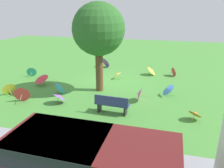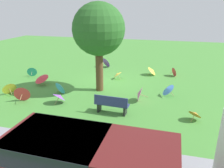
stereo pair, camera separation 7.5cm
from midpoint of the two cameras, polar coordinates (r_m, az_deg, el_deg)
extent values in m
plane|color=#478C38|center=(14.44, -0.84, 0.14)|extent=(40.00, 40.00, 0.00)
cube|color=#591919|center=(6.33, -5.43, -19.07)|extent=(4.64, 1.99, 1.35)
cube|color=black|center=(6.43, -13.48, -14.47)|extent=(2.61, 1.97, 0.55)
cylinder|color=black|center=(7.89, -14.10, -15.15)|extent=(0.76, 0.24, 0.76)
cylinder|color=black|center=(7.08, 10.72, -19.44)|extent=(0.76, 0.24, 0.76)
cube|color=navy|center=(10.39, 0.20, -5.16)|extent=(1.63, 0.55, 0.05)
cube|color=navy|center=(10.13, -0.15, -4.46)|extent=(1.60, 0.21, 0.45)
cube|color=black|center=(10.69, -3.08, -5.80)|extent=(0.11, 0.41, 0.45)
cube|color=black|center=(10.33, 3.60, -6.75)|extent=(0.11, 0.41, 0.45)
cylinder|color=brown|center=(12.92, -3.08, 4.02)|extent=(0.43, 0.43, 2.69)
sphere|color=#286023|center=(12.51, -3.27, 13.87)|extent=(2.92, 2.92, 2.92)
cylinder|color=tan|center=(18.10, -2.03, 5.00)|extent=(0.32, 0.42, 0.27)
cone|color=purple|center=(18.24, -1.24, 5.65)|extent=(1.00, 0.94, 0.83)
sphere|color=tan|center=(18.27, -1.06, 5.79)|extent=(0.06, 0.06, 0.05)
cylinder|color=tan|center=(12.34, -22.14, -3.14)|extent=(0.19, 0.45, 0.15)
cone|color=#D8383F|center=(12.60, -21.82, -2.20)|extent=(0.93, 0.67, 0.86)
sphere|color=tan|center=(12.67, -21.73, -1.95)|extent=(0.05, 0.05, 0.04)
cylinder|color=tan|center=(15.25, 2.01, 1.81)|extent=(0.24, 0.04, 0.31)
cone|color=yellow|center=(15.23, 1.50, 2.56)|extent=(0.63, 0.68, 0.48)
sphere|color=tan|center=(15.22, 1.37, 2.75)|extent=(0.05, 0.04, 0.05)
cylinder|color=tan|center=(16.60, -19.77, 2.56)|extent=(0.19, 0.36, 0.13)
cone|color=teal|center=(16.82, -19.68, 3.04)|extent=(0.74, 0.56, 0.69)
sphere|color=tan|center=(16.87, -19.66, 3.15)|extent=(0.05, 0.06, 0.04)
cylinder|color=tan|center=(10.42, 20.18, -8.26)|extent=(0.18, 0.22, 0.29)
cone|color=orange|center=(10.46, 20.75, -7.12)|extent=(0.78, 0.76, 0.46)
sphere|color=tan|center=(10.47, 20.87, -6.89)|extent=(0.06, 0.06, 0.05)
cylinder|color=tan|center=(14.80, -16.99, 0.59)|extent=(0.13, 0.21, 0.41)
cone|color=#D8383F|center=(14.65, -17.58, 1.52)|extent=(1.20, 1.20, 0.58)
sphere|color=tan|center=(14.60, -17.76, 1.80)|extent=(0.05, 0.06, 0.05)
cylinder|color=tan|center=(11.75, -13.79, -4.26)|extent=(0.17, 0.25, 0.33)
cone|color=purple|center=(11.75, -13.12, -3.07)|extent=(0.99, 0.97, 0.59)
sphere|color=tan|center=(11.75, -12.94, -2.75)|extent=(0.06, 0.06, 0.05)
cylinder|color=tan|center=(11.75, 8.40, -3.00)|extent=(0.42, 0.02, 0.13)
cone|color=pink|center=(11.75, 7.07, -2.55)|extent=(0.34, 0.80, 0.81)
sphere|color=tan|center=(11.76, 6.73, -2.43)|extent=(0.04, 0.04, 0.04)
cylinder|color=tan|center=(12.82, 15.07, -2.24)|extent=(0.37, 0.12, 0.37)
cone|color=#4C8CE5|center=(12.67, 14.15, -1.30)|extent=(0.83, 0.92, 0.65)
sphere|color=tan|center=(12.64, 13.95, -1.08)|extent=(0.06, 0.05, 0.05)
cylinder|color=tan|center=(13.20, -13.66, -1.61)|extent=(0.35, 0.13, 0.30)
cone|color=teal|center=(13.10, -12.77, -0.88)|extent=(0.77, 0.89, 0.67)
sphere|color=tan|center=(13.08, -12.58, -0.71)|extent=(0.06, 0.05, 0.05)
cylinder|color=tan|center=(13.64, -24.39, -1.81)|extent=(0.35, 0.26, 0.24)
cone|color=yellow|center=(13.83, -24.75, -0.98)|extent=(0.84, 0.91, 0.74)
sphere|color=tan|center=(13.87, -24.82, -0.82)|extent=(0.06, 0.06, 0.05)
cylinder|color=tan|center=(16.43, 9.78, 2.83)|extent=(0.29, 0.03, 0.30)
cone|color=yellow|center=(16.36, 10.47, 3.42)|extent=(0.67, 0.77, 0.63)
sphere|color=tan|center=(16.34, 10.67, 3.58)|extent=(0.05, 0.04, 0.05)
cylinder|color=tan|center=(16.41, 15.23, 2.83)|extent=(0.30, 0.17, 0.10)
cone|color=#D8383F|center=(16.50, 15.95, 3.05)|extent=(0.54, 0.69, 0.65)
sphere|color=tan|center=(16.53, 16.16, 3.11)|extent=(0.06, 0.05, 0.04)
camera|label=1|loc=(0.04, -89.83, 0.06)|focal=35.67mm
camera|label=2|loc=(0.04, 90.17, -0.06)|focal=35.67mm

